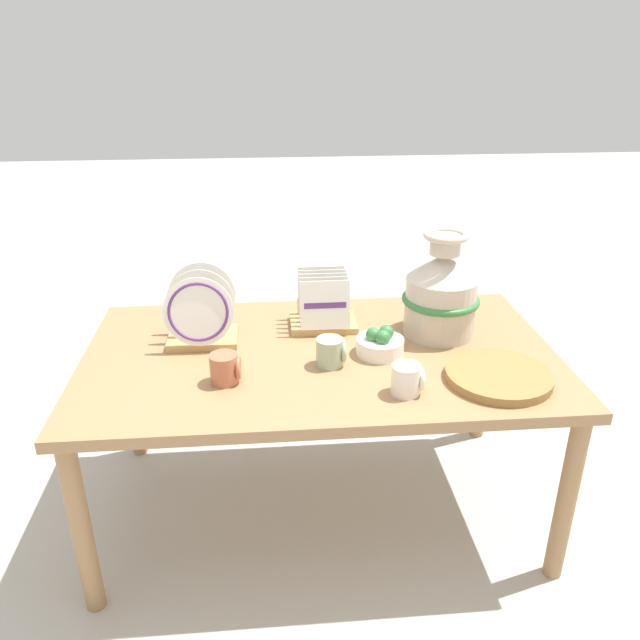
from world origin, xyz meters
name	(u,v)px	position (x,y,z in m)	size (l,w,h in m)	color
ground_plane	(320,504)	(0.00, 0.00, 0.00)	(14.00, 14.00, 0.00)	#B2ADA3
display_table	(320,369)	(0.00, 0.00, 0.55)	(1.48, 0.85, 0.61)	#9E754C
ceramic_vase	(441,292)	(0.41, 0.10, 0.76)	(0.25, 0.25, 0.35)	beige
dish_rack_round_plates	(201,318)	(-0.37, 0.10, 0.70)	(0.22, 0.18, 0.24)	tan
dish_rack_square_plates	(323,309)	(0.03, 0.19, 0.67)	(0.22, 0.17, 0.19)	tan
wicker_charger_stack	(498,376)	(0.50, -0.22, 0.62)	(0.31, 0.31, 0.03)	olive
mug_terracotta_glaze	(226,368)	(-0.28, -0.16, 0.65)	(0.09, 0.08, 0.09)	#B76647
mug_cream_glaze	(407,379)	(0.22, -0.27, 0.65)	(0.09, 0.08, 0.09)	silver
mug_sage_glaze	(331,352)	(0.03, -0.09, 0.65)	(0.09, 0.08, 0.09)	#9EB28E
fruit_bowl	(380,344)	(0.19, -0.03, 0.65)	(0.15, 0.15, 0.09)	white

